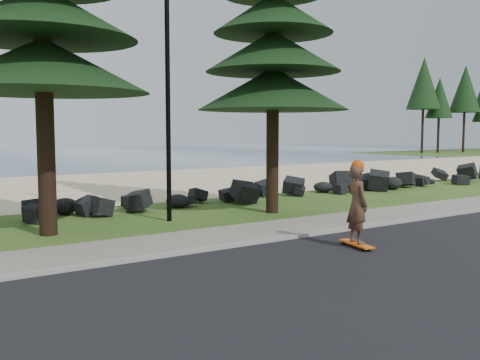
% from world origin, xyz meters
% --- Properties ---
extents(ground, '(160.00, 160.00, 0.00)m').
position_xyz_m(ground, '(0.00, 0.00, 0.00)').
color(ground, '#2F5119').
rests_on(ground, ground).
extents(road, '(160.00, 7.00, 0.02)m').
position_xyz_m(road, '(0.00, -4.50, 0.01)').
color(road, black).
rests_on(road, ground).
extents(kerb, '(160.00, 0.20, 0.10)m').
position_xyz_m(kerb, '(0.00, -0.90, 0.05)').
color(kerb, '#9C948D').
rests_on(kerb, ground).
extents(sidewalk, '(160.00, 2.00, 0.08)m').
position_xyz_m(sidewalk, '(0.00, 0.20, 0.04)').
color(sidewalk, slate).
rests_on(sidewalk, ground).
extents(beach_sand, '(160.00, 15.00, 0.01)m').
position_xyz_m(beach_sand, '(0.00, 14.50, 0.01)').
color(beach_sand, '#C8BB85').
rests_on(beach_sand, ground).
extents(seawall_boulders, '(60.00, 2.40, 1.10)m').
position_xyz_m(seawall_boulders, '(0.00, 5.60, 0.00)').
color(seawall_boulders, black).
rests_on(seawall_boulders, ground).
extents(lamp_post, '(0.25, 0.14, 8.14)m').
position_xyz_m(lamp_post, '(0.00, 3.20, 4.13)').
color(lamp_post, black).
rests_on(lamp_post, ground).
extents(skateboarder, '(0.55, 1.09, 1.97)m').
position_xyz_m(skateboarder, '(1.78, -2.50, 0.99)').
color(skateboarder, orange).
rests_on(skateboarder, ground).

